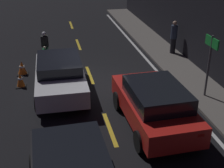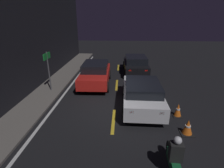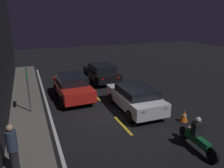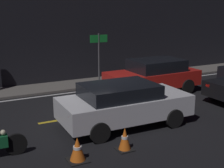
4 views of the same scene
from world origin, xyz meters
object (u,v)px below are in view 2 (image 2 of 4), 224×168
Objects in this scene: van_black at (136,64)px; motorcycle at (175,163)px; sedan_white at (142,93)px; shop_sign at (48,64)px; traffic_cone_mid at (178,110)px; taxi_red at (95,73)px; traffic_cone_near at (188,127)px.

van_black is 10.32m from motorcycle.
sedan_white is 5.78m from shop_sign.
sedan_white is 1.87× the size of motorcycle.
traffic_cone_mid is at bearing -117.27° from sedan_white.
taxi_red is 6.67× the size of traffic_cone_near.
motorcycle is 0.94× the size of shop_sign.
sedan_white reaches higher than traffic_cone_near.
sedan_white is 1.03× the size of van_black.
motorcycle is at bearing -135.17° from shop_sign.
taxi_red is at bearing 133.09° from van_black.
traffic_cone_mid is (1.35, -0.01, 0.01)m from traffic_cone_near.
traffic_cone_mid is 0.26× the size of shop_sign.
shop_sign reaches higher than van_black.
sedan_white is 2.76m from traffic_cone_near.
traffic_cone_near is at bearing 179.59° from traffic_cone_mid.
motorcycle is (-7.42, -3.34, -0.25)m from taxi_red.
shop_sign is (-4.34, 5.52, 1.02)m from van_black.
van_black is at bearing 133.27° from taxi_red.
taxi_red reaches higher than van_black.
motorcycle is at bearing -172.62° from sedan_white.
van_black is 1.83× the size of motorcycle.
traffic_cone_near is (-2.20, -1.60, -0.45)m from sedan_white.
taxi_red reaches higher than sedan_white.
taxi_red reaches higher than traffic_cone_near.
traffic_cone_near is at bearing -118.71° from shop_sign.
sedan_white reaches higher than traffic_cone_mid.
traffic_cone_near is (-8.19, -1.52, -0.46)m from van_black.
traffic_cone_near is 8.16m from shop_sign.
traffic_cone_near is 0.98× the size of traffic_cone_mid.
sedan_white is at bearing 61.92° from traffic_cone_mid.
shop_sign is (-1.45, 2.60, 0.99)m from taxi_red.
shop_sign is at bearing 48.53° from motorcycle.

